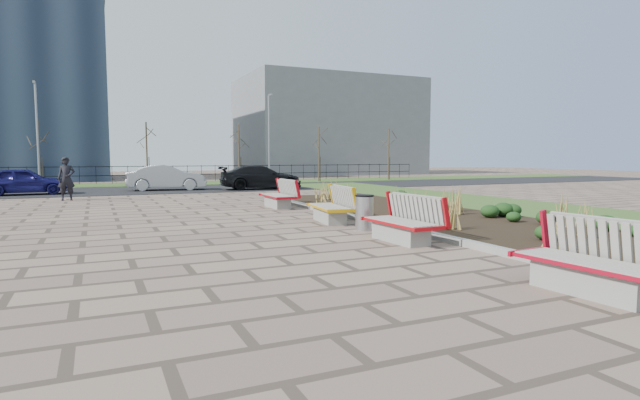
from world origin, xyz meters
name	(u,v)px	position (x,y,z in m)	size (l,w,h in m)	color
ground	(311,276)	(0.00, 0.00, 0.00)	(120.00, 120.00, 0.00)	#7C6555
planting_bed	(437,217)	(6.25, 5.00, 0.05)	(4.50, 18.00, 0.10)	black
planting_curb	(369,221)	(3.92, 5.00, 0.07)	(0.16, 18.00, 0.15)	gray
grass_verge_near	(551,211)	(11.00, 5.00, 0.02)	(5.00, 38.00, 0.04)	#33511E
grass_verge_far	(146,184)	(0.00, 28.00, 0.02)	(80.00, 5.00, 0.04)	#33511E
road	(156,190)	(0.00, 22.00, 0.01)	(80.00, 7.00, 0.02)	black
bench_a	(591,258)	(3.00, -2.54, 0.50)	(0.90, 2.10, 1.00)	#AC0B21
bench_b	(400,219)	(3.00, 2.06, 0.50)	(0.90, 2.10, 1.00)	red
bench_c	(329,205)	(3.00, 5.68, 0.50)	(0.90, 2.10, 1.00)	#E6A10C
bench_d	(277,194)	(3.00, 10.12, 0.50)	(0.90, 2.10, 1.00)	#B50C18
litter_bin	(364,213)	(3.14, 3.90, 0.44)	(0.46, 0.46, 0.88)	#B2B2B7
pedestrian	(66,179)	(-4.16, 16.61, 0.93)	(0.68, 0.44, 1.85)	black
car_blue	(24,181)	(-6.19, 20.75, 0.68)	(1.55, 3.85, 1.31)	#151356
car_silver	(167,178)	(0.55, 21.40, 0.71)	(1.46, 4.18, 1.38)	gray
car_black	(261,177)	(5.50, 20.02, 0.69)	(1.87, 4.61, 1.34)	black
tree_b	(39,153)	(-6.00, 26.50, 2.04)	(1.40, 1.40, 4.00)	#4C3D2D
tree_c	(147,154)	(0.00, 26.50, 2.04)	(1.40, 1.40, 4.00)	#4C3D2D
tree_d	(239,154)	(6.00, 26.50, 2.04)	(1.40, 1.40, 4.00)	#4C3D2D
tree_e	(319,154)	(12.00, 26.50, 2.04)	(1.40, 1.40, 4.00)	#4C3D2D
tree_f	(389,154)	(18.00, 26.50, 2.04)	(1.40, 1.40, 4.00)	#4C3D2D
lamp_west	(37,136)	(-6.00, 26.00, 3.04)	(0.24, 0.60, 6.00)	gray
lamp_east	(269,139)	(8.00, 26.00, 3.04)	(0.24, 0.60, 6.00)	gray
railing_fence	(143,174)	(0.00, 29.50, 0.64)	(44.00, 0.10, 1.20)	black
building_grey	(328,127)	(20.00, 42.00, 5.00)	(18.00, 12.00, 10.00)	slate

